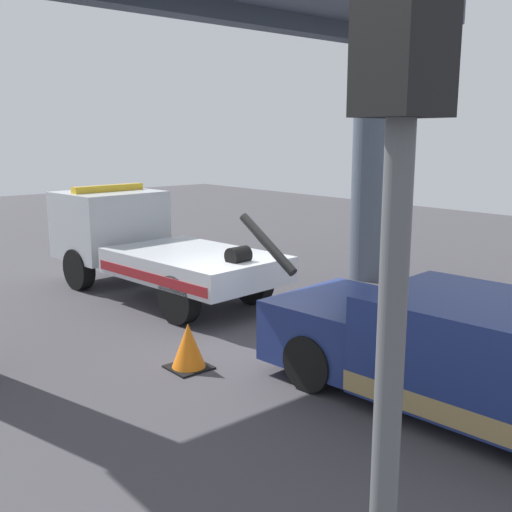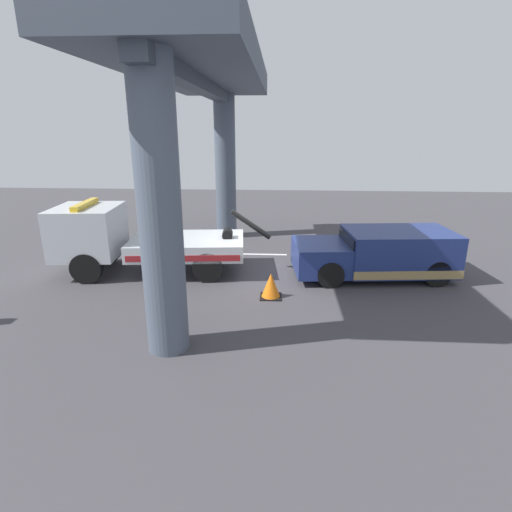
# 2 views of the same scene
# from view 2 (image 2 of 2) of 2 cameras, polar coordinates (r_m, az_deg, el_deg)

# --- Properties ---
(ground_plane) EXTENTS (60.00, 40.00, 0.10)m
(ground_plane) POSITION_cam_2_polar(r_m,az_deg,el_deg) (13.98, -0.86, -2.64)
(ground_plane) COLOR #423F44
(lane_stripe_west) EXTENTS (2.60, 0.16, 0.01)m
(lane_stripe_west) POSITION_cam_2_polar(r_m,az_deg,el_deg) (16.79, 20.63, -0.12)
(lane_stripe_west) COLOR silver
(lane_stripe_west) RESTS_ON ground
(lane_stripe_mid) EXTENTS (2.60, 0.16, 0.01)m
(lane_stripe_mid) POSITION_cam_2_polar(r_m,az_deg,el_deg) (16.07, -0.25, 0.27)
(lane_stripe_mid) COLOR silver
(lane_stripe_mid) RESTS_ON ground
(lane_stripe_east) EXTENTS (2.60, 0.16, 0.01)m
(lane_stripe_east) POSITION_cam_2_polar(r_m,az_deg,el_deg) (17.51, -20.25, 0.61)
(lane_stripe_east) COLOR silver
(lane_stripe_east) RESTS_ON ground
(tow_truck_white) EXTENTS (7.33, 2.93, 2.46)m
(tow_truck_white) POSITION_cam_2_polar(r_m,az_deg,el_deg) (14.43, -17.33, 2.39)
(tow_truck_white) COLOR silver
(tow_truck_white) RESTS_ON ground
(towed_van_green) EXTENTS (5.37, 2.64, 1.58)m
(towed_van_green) POSITION_cam_2_polar(r_m,az_deg,el_deg) (14.09, 17.18, 0.27)
(towed_van_green) COLOR navy
(towed_van_green) RESTS_ON ground
(overpass_structure) EXTENTS (3.60, 12.10, 7.04)m
(overpass_structure) POSITION_cam_2_polar(r_m,az_deg,el_deg) (13.36, -7.77, 22.03)
(overpass_structure) COLOR #4C5666
(overpass_structure) RESTS_ON ground
(traffic_cone_orange) EXTENTS (0.63, 0.63, 0.75)m
(traffic_cone_orange) POSITION_cam_2_polar(r_m,az_deg,el_deg) (11.91, 2.11, -4.23)
(traffic_cone_orange) COLOR orange
(traffic_cone_orange) RESTS_ON ground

